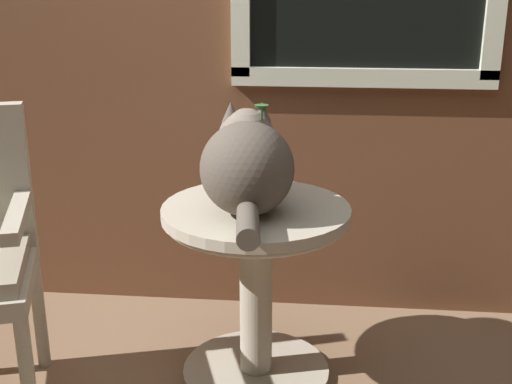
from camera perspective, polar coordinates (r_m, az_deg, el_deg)
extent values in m
cube|color=beige|center=(2.56, 9.15, 9.69)|extent=(0.99, 0.03, 0.07)
cylinder|color=#B2A893|center=(2.41, 0.00, -15.16)|extent=(0.51, 0.51, 0.03)
cylinder|color=#B2A893|center=(2.26, 0.00, -8.87)|extent=(0.11, 0.11, 0.56)
cylinder|color=#B2A893|center=(2.14, 0.00, -1.72)|extent=(0.61, 0.61, 0.03)
torus|color=#B2A893|center=(2.15, 0.00, -2.41)|extent=(0.59, 0.59, 0.02)
cylinder|color=#B2A893|center=(2.12, -19.03, -15.14)|extent=(0.04, 0.04, 0.41)
cylinder|color=#B2A893|center=(2.49, -18.16, -9.88)|extent=(0.04, 0.04, 0.41)
cube|color=#B2A893|center=(2.12, -19.84, -1.81)|extent=(0.18, 0.42, 0.04)
ellipsoid|color=brown|center=(2.03, -0.77, 2.02)|extent=(0.33, 0.35, 0.29)
sphere|color=#76695D|center=(2.22, -0.81, 4.80)|extent=(0.19, 0.19, 0.19)
cone|color=brown|center=(2.20, 0.54, 6.95)|extent=(0.06, 0.06, 0.07)
cone|color=brown|center=(2.20, -2.18, 6.94)|extent=(0.06, 0.06, 0.07)
cylinder|color=brown|center=(1.85, -0.71, -2.48)|extent=(0.10, 0.29, 0.06)
cylinder|color=#99999E|center=(2.26, 0.42, 0.02)|extent=(0.09, 0.09, 0.01)
ellipsoid|color=#99999E|center=(2.24, 0.42, 1.91)|extent=(0.14, 0.14, 0.14)
cylinder|color=#99999E|center=(2.21, 0.42, 3.87)|extent=(0.08, 0.08, 0.05)
torus|color=#99999E|center=(2.21, 0.43, 4.49)|extent=(0.10, 0.10, 0.02)
cylinder|color=#2D662D|center=(2.21, 0.45, 5.81)|extent=(0.01, 0.02, 0.10)
cone|color=#2D662D|center=(2.20, 0.48, 7.14)|extent=(0.04, 0.04, 0.02)
cylinder|color=#2D662D|center=(2.17, 0.47, 5.86)|extent=(0.01, 0.05, 0.12)
cone|color=#2D662D|center=(2.14, 0.52, 7.27)|extent=(0.04, 0.04, 0.02)
cylinder|color=#2D662D|center=(2.21, 0.43, 5.89)|extent=(0.01, 0.03, 0.11)
cone|color=#2D662D|center=(2.21, 0.43, 7.28)|extent=(0.04, 0.04, 0.02)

